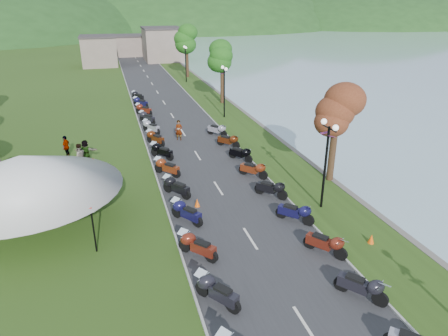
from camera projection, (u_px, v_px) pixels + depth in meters
road at (172, 116)px, 41.05m from camera, size 7.00×120.00×0.02m
hills_backdrop at (116, 27)px, 182.93m from camera, size 360.00×120.00×76.00m
far_building at (125, 47)px, 79.48m from camera, size 18.00×16.00×5.00m
moto_row_left at (171, 177)px, 25.35m from camera, size 2.60×50.96×1.10m
moto_row_right at (308, 227)px, 19.73m from camera, size 2.60×36.24×1.10m
vendor_tent_main at (27, 193)px, 20.00m from camera, size 6.29×6.29×4.00m
tree_lakeside at (335, 127)px, 24.94m from camera, size 2.60×2.60×7.22m
pedestrian_a at (57, 217)px, 21.77m from camera, size 0.85×0.76×1.92m
pedestrian_b at (81, 169)px, 27.96m from camera, size 1.03×0.79×1.89m
pedestrian_c at (51, 189)px, 24.97m from camera, size 1.04×1.31×1.89m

